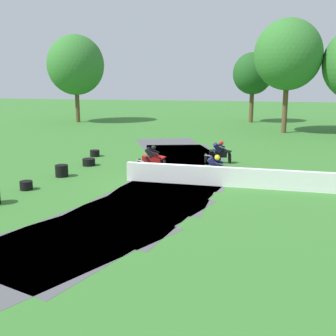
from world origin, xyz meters
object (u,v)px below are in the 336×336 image
at_px(motorcycle_chase_red, 153,158).
at_px(tire_stack_mid_a, 26,185).
at_px(tire_stack_mid_b, 62,171).
at_px(motorcycle_lead_green, 216,169).
at_px(motorcycle_trailing_black, 219,153).
at_px(tire_stack_extra_a, 95,153).
at_px(tire_stack_far, 89,162).

relative_size(motorcycle_chase_red, tire_stack_mid_a, 2.95).
distance_m(tire_stack_mid_a, tire_stack_mid_b, 2.71).
height_order(motorcycle_lead_green, tire_stack_mid_b, motorcycle_lead_green).
relative_size(motorcycle_trailing_black, tire_stack_mid_b, 2.64).
distance_m(motorcycle_chase_red, tire_stack_mid_b, 4.83).
height_order(motorcycle_lead_green, motorcycle_chase_red, motorcycle_chase_red).
xyz_separation_m(motorcycle_lead_green, tire_stack_mid_b, (-7.79, -0.20, -0.36)).
bearing_deg(motorcycle_chase_red, tire_stack_extra_a, 144.50).
relative_size(motorcycle_lead_green, tire_stack_extra_a, 2.85).
relative_size(motorcycle_trailing_black, tire_stack_far, 2.41).
relative_size(tire_stack_mid_a, tire_stack_mid_b, 0.88).
height_order(motorcycle_chase_red, tire_stack_mid_b, motorcycle_chase_red).
bearing_deg(motorcycle_trailing_black, motorcycle_chase_red, -145.29).
bearing_deg(tire_stack_far, tire_stack_mid_b, -98.74).
bearing_deg(motorcycle_trailing_black, motorcycle_lead_green, -88.61).
bearing_deg(tire_stack_far, motorcycle_lead_green, -19.12).
bearing_deg(motorcycle_trailing_black, tire_stack_mid_a, -138.40).
height_order(motorcycle_chase_red, tire_stack_extra_a, motorcycle_chase_red).
height_order(motorcycle_trailing_black, tire_stack_mid_a, motorcycle_trailing_black).
xyz_separation_m(tire_stack_mid_a, tire_stack_mid_b, (0.55, 2.65, 0.10)).
bearing_deg(tire_stack_extra_a, motorcycle_chase_red, -35.50).
height_order(motorcycle_lead_green, tire_stack_far, motorcycle_lead_green).
height_order(motorcycle_lead_green, tire_stack_extra_a, motorcycle_lead_green).
bearing_deg(tire_stack_mid_a, motorcycle_lead_green, 18.88).
bearing_deg(tire_stack_mid_b, motorcycle_trailing_black, 31.22).
relative_size(motorcycle_chase_red, tire_stack_mid_b, 2.60).
height_order(motorcycle_chase_red, tire_stack_mid_a, motorcycle_chase_red).
bearing_deg(tire_stack_mid_b, tire_stack_extra_a, 91.78).
distance_m(motorcycle_lead_green, tire_stack_far, 7.81).
bearing_deg(motorcycle_lead_green, tire_stack_extra_a, 146.72).
bearing_deg(motorcycle_lead_green, motorcycle_chase_red, 149.64).
xyz_separation_m(motorcycle_lead_green, tire_stack_far, (-7.37, 2.55, -0.46)).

